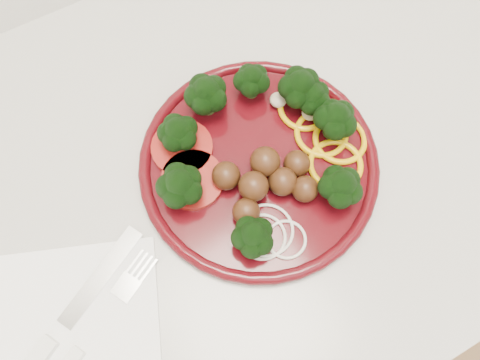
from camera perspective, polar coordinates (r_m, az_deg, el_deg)
counter at (r=0.98m, az=2.35°, el=-6.38°), size 2.40×0.60×0.90m
plate at (r=0.52m, az=2.59°, el=3.08°), size 0.27×0.27×0.06m
napkin at (r=0.53m, az=-19.52°, el=-16.78°), size 0.22×0.22×0.00m
knife at (r=0.53m, az=-22.32°, el=-18.09°), size 0.20×0.12×0.01m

